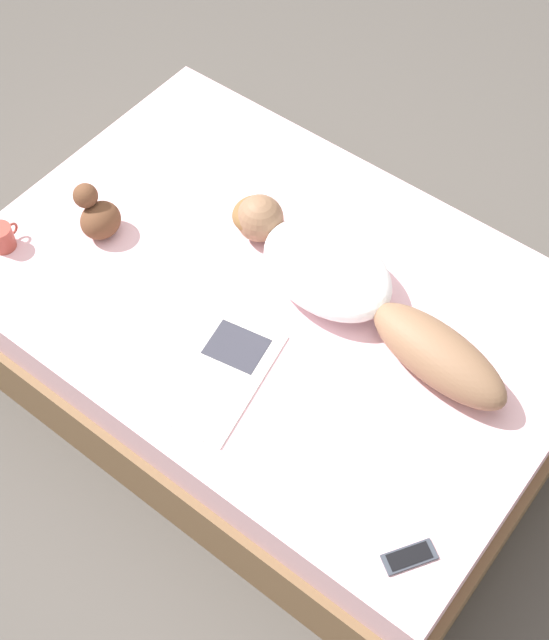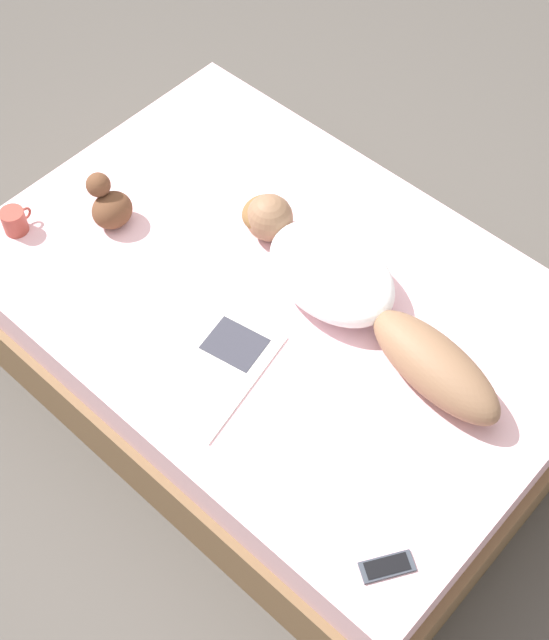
{
  "view_description": "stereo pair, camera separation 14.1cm",
  "coord_description": "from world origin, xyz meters",
  "px_view_note": "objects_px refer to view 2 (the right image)",
  "views": [
    {
      "loc": [
        -1.52,
        -1.17,
        3.03
      ],
      "look_at": [
        -0.14,
        -0.09,
        0.55
      ],
      "focal_mm": 50.0,
      "sensor_mm": 36.0,
      "label": 1
    },
    {
      "loc": [
        -1.43,
        -1.28,
        3.03
      ],
      "look_at": [
        -0.14,
        -0.09,
        0.55
      ],
      "focal_mm": 50.0,
      "sensor_mm": 36.0,
      "label": 2
    }
  ],
  "objects_px": {
    "open_magazine": "(216,369)",
    "coffee_mug": "(14,221)",
    "cell_phone": "(387,567)",
    "person": "(352,292)"
  },
  "relations": [
    {
      "from": "open_magazine",
      "to": "coffee_mug",
      "type": "xyz_separation_m",
      "value": [
        -0.06,
        0.99,
        0.05
      ]
    },
    {
      "from": "cell_phone",
      "to": "open_magazine",
      "type": "bearing_deg",
      "value": 22.86
    },
    {
      "from": "coffee_mug",
      "to": "cell_phone",
      "type": "bearing_deg",
      "value": -92.73
    },
    {
      "from": "open_magazine",
      "to": "cell_phone",
      "type": "distance_m",
      "value": 0.86
    },
    {
      "from": "person",
      "to": "open_magazine",
      "type": "distance_m",
      "value": 0.54
    },
    {
      "from": "person",
      "to": "open_magazine",
      "type": "relative_size",
      "value": 2.33
    },
    {
      "from": "person",
      "to": "cell_phone",
      "type": "height_order",
      "value": "person"
    },
    {
      "from": "open_magazine",
      "to": "cell_phone",
      "type": "bearing_deg",
      "value": -110.51
    },
    {
      "from": "open_magazine",
      "to": "person",
      "type": "bearing_deg",
      "value": -28.91
    },
    {
      "from": "open_magazine",
      "to": "cell_phone",
      "type": "relative_size",
      "value": 3.1
    }
  ]
}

